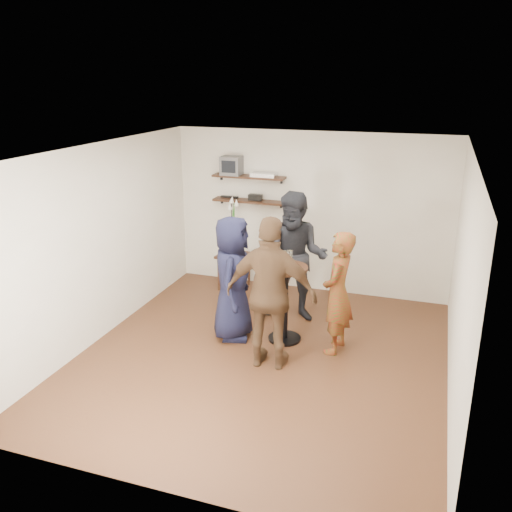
{
  "coord_description": "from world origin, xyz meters",
  "views": [
    {
      "loc": [
        1.9,
        -5.82,
        3.41
      ],
      "look_at": [
        -0.21,
        0.4,
        1.21
      ],
      "focal_mm": 38.0,
      "sensor_mm": 36.0,
      "label": 1
    }
  ],
  "objects_px": {
    "crt_monitor": "(232,165)",
    "person_plaid": "(338,293)",
    "drinks_table": "(285,293)",
    "radio": "(255,197)",
    "person_brown": "(271,294)",
    "person_navy": "(233,278)",
    "person_dark": "(296,257)",
    "dvd_deck": "(264,175)",
    "side_table": "(234,260)"
  },
  "relations": [
    {
      "from": "radio",
      "to": "person_plaid",
      "type": "relative_size",
      "value": 0.14
    },
    {
      "from": "crt_monitor",
      "to": "dvd_deck",
      "type": "distance_m",
      "value": 0.56
    },
    {
      "from": "radio",
      "to": "person_brown",
      "type": "relative_size",
      "value": 0.12
    },
    {
      "from": "drinks_table",
      "to": "radio",
      "type": "bearing_deg",
      "value": 119.71
    },
    {
      "from": "drinks_table",
      "to": "dvd_deck",
      "type": "bearing_deg",
      "value": 116.04
    },
    {
      "from": "crt_monitor",
      "to": "radio",
      "type": "xyz_separation_m",
      "value": [
        0.4,
        0.0,
        -0.5
      ]
    },
    {
      "from": "radio",
      "to": "person_plaid",
      "type": "xyz_separation_m",
      "value": [
        1.74,
        -1.88,
        -0.72
      ]
    },
    {
      "from": "dvd_deck",
      "to": "side_table",
      "type": "bearing_deg",
      "value": -150.27
    },
    {
      "from": "crt_monitor",
      "to": "person_dark",
      "type": "height_order",
      "value": "crt_monitor"
    },
    {
      "from": "side_table",
      "to": "person_dark",
      "type": "height_order",
      "value": "person_dark"
    },
    {
      "from": "person_dark",
      "to": "person_brown",
      "type": "xyz_separation_m",
      "value": [
        0.06,
        -1.41,
        -0.0
      ]
    },
    {
      "from": "dvd_deck",
      "to": "side_table",
      "type": "distance_m",
      "value": 1.49
    },
    {
      "from": "crt_monitor",
      "to": "person_plaid",
      "type": "bearing_deg",
      "value": -41.34
    },
    {
      "from": "side_table",
      "to": "person_plaid",
      "type": "bearing_deg",
      "value": -38.79
    },
    {
      "from": "person_dark",
      "to": "person_navy",
      "type": "relative_size",
      "value": 1.12
    },
    {
      "from": "dvd_deck",
      "to": "person_dark",
      "type": "relative_size",
      "value": 0.21
    },
    {
      "from": "crt_monitor",
      "to": "person_plaid",
      "type": "height_order",
      "value": "crt_monitor"
    },
    {
      "from": "crt_monitor",
      "to": "dvd_deck",
      "type": "bearing_deg",
      "value": 0.0
    },
    {
      "from": "person_plaid",
      "to": "person_dark",
      "type": "distance_m",
      "value": 1.09
    },
    {
      "from": "side_table",
      "to": "person_brown",
      "type": "xyz_separation_m",
      "value": [
        1.34,
        -2.26,
        0.45
      ]
    },
    {
      "from": "side_table",
      "to": "person_navy",
      "type": "distance_m",
      "value": 1.83
    },
    {
      "from": "radio",
      "to": "dvd_deck",
      "type": "bearing_deg",
      "value": 0.0
    },
    {
      "from": "drinks_table",
      "to": "side_table",
      "type": "bearing_deg",
      "value": 130.34
    },
    {
      "from": "side_table",
      "to": "dvd_deck",
      "type": "bearing_deg",
      "value": 29.73
    },
    {
      "from": "side_table",
      "to": "person_plaid",
      "type": "relative_size",
      "value": 0.37
    },
    {
      "from": "side_table",
      "to": "radio",
      "type": "bearing_deg",
      "value": 40.76
    },
    {
      "from": "side_table",
      "to": "person_brown",
      "type": "bearing_deg",
      "value": -59.32
    },
    {
      "from": "person_dark",
      "to": "person_brown",
      "type": "height_order",
      "value": "person_dark"
    },
    {
      "from": "dvd_deck",
      "to": "person_navy",
      "type": "distance_m",
      "value": 2.21
    },
    {
      "from": "drinks_table",
      "to": "person_navy",
      "type": "distance_m",
      "value": 0.73
    },
    {
      "from": "radio",
      "to": "person_navy",
      "type": "distance_m",
      "value": 2.07
    },
    {
      "from": "crt_monitor",
      "to": "person_brown",
      "type": "bearing_deg",
      "value": -59.97
    },
    {
      "from": "person_plaid",
      "to": "person_brown",
      "type": "bearing_deg",
      "value": -41.34
    },
    {
      "from": "side_table",
      "to": "person_plaid",
      "type": "xyz_separation_m",
      "value": [
        2.03,
        -1.63,
        0.31
      ]
    },
    {
      "from": "person_dark",
      "to": "person_navy",
      "type": "height_order",
      "value": "person_dark"
    },
    {
      "from": "person_dark",
      "to": "crt_monitor",
      "type": "bearing_deg",
      "value": 137.86
    },
    {
      "from": "person_plaid",
      "to": "dvd_deck",
      "type": "bearing_deg",
      "value": -134.1
    },
    {
      "from": "side_table",
      "to": "person_plaid",
      "type": "distance_m",
      "value": 2.62
    },
    {
      "from": "crt_monitor",
      "to": "drinks_table",
      "type": "height_order",
      "value": "crt_monitor"
    },
    {
      "from": "side_table",
      "to": "person_navy",
      "type": "bearing_deg",
      "value": -69.51
    },
    {
      "from": "person_navy",
      "to": "person_brown",
      "type": "bearing_deg",
      "value": -139.21
    },
    {
      "from": "crt_monitor",
      "to": "person_dark",
      "type": "bearing_deg",
      "value": -38.48
    },
    {
      "from": "crt_monitor",
      "to": "side_table",
      "type": "bearing_deg",
      "value": -66.19
    },
    {
      "from": "drinks_table",
      "to": "person_dark",
      "type": "distance_m",
      "value": 0.76
    },
    {
      "from": "person_plaid",
      "to": "person_brown",
      "type": "distance_m",
      "value": 0.94
    },
    {
      "from": "crt_monitor",
      "to": "person_brown",
      "type": "xyz_separation_m",
      "value": [
        1.45,
        -2.52,
        -1.07
      ]
    },
    {
      "from": "radio",
      "to": "person_dark",
      "type": "distance_m",
      "value": 1.59
    },
    {
      "from": "crt_monitor",
      "to": "side_table",
      "type": "xyz_separation_m",
      "value": [
        0.11,
        -0.25,
        -1.53
      ]
    },
    {
      "from": "person_plaid",
      "to": "crt_monitor",
      "type": "bearing_deg",
      "value": -125.6
    },
    {
      "from": "crt_monitor",
      "to": "person_plaid",
      "type": "relative_size",
      "value": 0.2
    }
  ]
}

